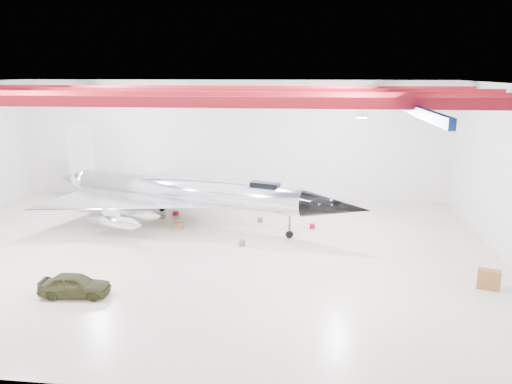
# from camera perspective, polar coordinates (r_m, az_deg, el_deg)

# --- Properties ---
(floor) EXTENTS (40.00, 40.00, 0.00)m
(floor) POSITION_cam_1_polar(r_m,az_deg,el_deg) (33.98, -6.93, -6.69)
(floor) COLOR beige
(floor) RESTS_ON ground
(wall_back) EXTENTS (40.00, 0.00, 40.00)m
(wall_back) POSITION_cam_1_polar(r_m,az_deg,el_deg) (47.00, -2.85, 5.97)
(wall_back) COLOR silver
(wall_back) RESTS_ON floor
(ceiling) EXTENTS (40.00, 40.00, 0.00)m
(ceiling) POSITION_cam_1_polar(r_m,az_deg,el_deg) (31.90, -7.50, 12.19)
(ceiling) COLOR #0A0F38
(ceiling) RESTS_ON wall_back
(ceiling_structure) EXTENTS (39.50, 29.50, 1.08)m
(ceiling_structure) POSITION_cam_1_polar(r_m,az_deg,el_deg) (31.92, -7.47, 10.97)
(ceiling_structure) COLOR maroon
(ceiling_structure) RESTS_ON ceiling
(jet_aircraft) EXTENTS (26.39, 19.20, 7.37)m
(jet_aircraft) POSITION_cam_1_polar(r_m,az_deg,el_deg) (39.29, -8.17, -0.25)
(jet_aircraft) COLOR silver
(jet_aircraft) RESTS_ON floor
(jeep) EXTENTS (3.84, 1.79, 1.27)m
(jeep) POSITION_cam_1_polar(r_m,az_deg,el_deg) (28.76, -20.01, -9.94)
(jeep) COLOR #333319
(jeep) RESTS_ON floor
(desk) EXTENTS (1.33, 0.94, 1.10)m
(desk) POSITION_cam_1_polar(r_m,az_deg,el_deg) (30.78, 25.06, -9.03)
(desk) COLOR brown
(desk) RESTS_ON floor
(crate_ply) EXTENTS (0.57, 0.53, 0.32)m
(crate_ply) POSITION_cam_1_polar(r_m,az_deg,el_deg) (39.58, -14.62, -3.85)
(crate_ply) COLOR olive
(crate_ply) RESTS_ON floor
(toolbox_red) EXTENTS (0.49, 0.40, 0.34)m
(toolbox_red) POSITION_cam_1_polar(r_m,az_deg,el_deg) (42.35, -9.14, -2.42)
(toolbox_red) COLOR maroon
(toolbox_red) RESTS_ON floor
(engine_drum) EXTENTS (0.54, 0.54, 0.39)m
(engine_drum) POSITION_cam_1_polar(r_m,az_deg,el_deg) (34.65, -1.59, -5.84)
(engine_drum) COLOR #59595B
(engine_drum) RESTS_ON floor
(crate_small) EXTENTS (0.51, 0.47, 0.29)m
(crate_small) POSITION_cam_1_polar(r_m,az_deg,el_deg) (41.60, -10.67, -2.81)
(crate_small) COLOR #59595B
(crate_small) RESTS_ON floor
(tool_chest) EXTENTS (0.48, 0.48, 0.37)m
(tool_chest) POSITION_cam_1_polar(r_m,az_deg,el_deg) (38.54, 6.45, -3.91)
(tool_chest) COLOR maroon
(tool_chest) RESTS_ON floor
(oil_barrel) EXTENTS (0.64, 0.52, 0.43)m
(oil_barrel) POSITION_cam_1_polar(r_m,az_deg,el_deg) (38.80, -8.75, -3.82)
(oil_barrel) COLOR olive
(oil_barrel) RESTS_ON floor
(spares_box) EXTENTS (0.54, 0.54, 0.37)m
(spares_box) POSITION_cam_1_polar(r_m,az_deg,el_deg) (39.95, 0.50, -3.19)
(spares_box) COLOR #59595B
(spares_box) RESTS_ON floor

